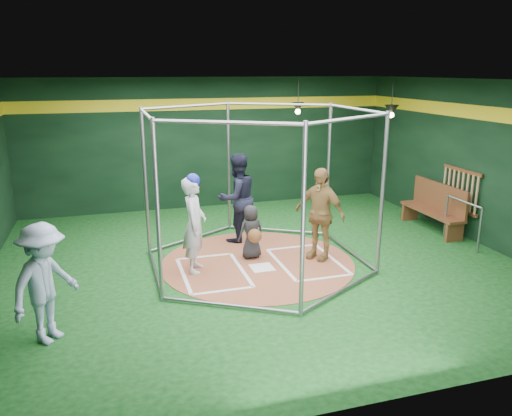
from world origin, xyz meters
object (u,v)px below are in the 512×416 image
object	(u,v)px
batter_figure	(194,223)
visitor_leopard	(320,214)
dugout_bench	(435,206)
umpire	(237,198)

from	to	relation	value
batter_figure	visitor_leopard	xyz separation A→B (m)	(2.49, -0.06, -0.00)
batter_figure	dugout_bench	world-z (taller)	batter_figure
batter_figure	dugout_bench	distance (m)	5.95
visitor_leopard	umpire	size ratio (longest dim) A/B	0.95
dugout_bench	batter_figure	bearing A→B (deg)	-171.46
batter_figure	umpire	bearing A→B (deg)	50.57
batter_figure	visitor_leopard	world-z (taller)	batter_figure
umpire	dugout_bench	bearing A→B (deg)	153.22
visitor_leopard	dugout_bench	world-z (taller)	visitor_leopard
umpire	batter_figure	bearing A→B (deg)	30.82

